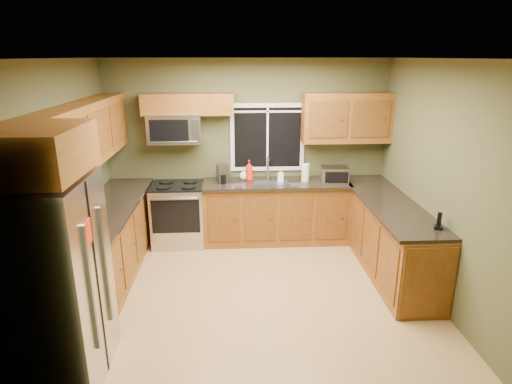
{
  "coord_description": "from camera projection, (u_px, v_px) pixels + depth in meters",
  "views": [
    {
      "loc": [
        -0.21,
        -4.57,
        2.73
      ],
      "look_at": [
        0.05,
        0.35,
        1.15
      ],
      "focal_mm": 30.0,
      "sensor_mm": 36.0,
      "label": 1
    }
  ],
  "objects": [
    {
      "name": "floor",
      "position": [
        253.0,
        291.0,
        5.19
      ],
      "size": [
        4.2,
        4.2,
        0.0
      ],
      "primitive_type": "plane",
      "color": "#AC814B",
      "rests_on": "ground"
    },
    {
      "name": "ceiling",
      "position": [
        253.0,
        58.0,
        4.37
      ],
      "size": [
        4.2,
        4.2,
        0.0
      ],
      "primitive_type": "plane",
      "rotation": [
        3.14,
        0.0,
        0.0
      ],
      "color": "white",
      "rests_on": "back_wall"
    },
    {
      "name": "back_wall",
      "position": [
        248.0,
        151.0,
        6.49
      ],
      "size": [
        4.2,
        0.0,
        4.2
      ],
      "primitive_type": "plane",
      "rotation": [
        1.57,
        0.0,
        0.0
      ],
      "color": "#4A4B2A",
      "rests_on": "ground"
    },
    {
      "name": "front_wall",
      "position": [
        265.0,
        256.0,
        3.07
      ],
      "size": [
        4.2,
        0.0,
        4.2
      ],
      "primitive_type": "plane",
      "rotation": [
        -1.57,
        0.0,
        0.0
      ],
      "color": "#4A4B2A",
      "rests_on": "ground"
    },
    {
      "name": "left_wall",
      "position": [
        62.0,
        188.0,
        4.67
      ],
      "size": [
        0.0,
        3.6,
        3.6
      ],
      "primitive_type": "plane",
      "rotation": [
        1.57,
        0.0,
        1.57
      ],
      "color": "#4A4B2A",
      "rests_on": "ground"
    },
    {
      "name": "right_wall",
      "position": [
        436.0,
        182.0,
        4.89
      ],
      "size": [
        0.0,
        3.6,
        3.6
      ],
      "primitive_type": "plane",
      "rotation": [
        1.57,
        0.0,
        -1.57
      ],
      "color": "#4A4B2A",
      "rests_on": "ground"
    },
    {
      "name": "window",
      "position": [
        267.0,
        137.0,
        6.43
      ],
      "size": [
        1.12,
        0.03,
        1.02
      ],
      "color": "white",
      "rests_on": "back_wall"
    },
    {
      "name": "base_cabinets_left",
      "position": [
        110.0,
        244.0,
        5.41
      ],
      "size": [
        0.6,
        2.65,
        0.9
      ],
      "primitive_type": "cube",
      "color": "brown",
      "rests_on": "ground"
    },
    {
      "name": "countertop_left",
      "position": [
        108.0,
        209.0,
        5.27
      ],
      "size": [
        0.65,
        2.65,
        0.04
      ],
      "primitive_type": "cube",
      "color": "black",
      "rests_on": "base_cabinets_left"
    },
    {
      "name": "base_cabinets_back",
      "position": [
        276.0,
        212.0,
        6.5
      ],
      "size": [
        2.17,
        0.6,
        0.9
      ],
      "primitive_type": "cube",
      "color": "brown",
      "rests_on": "ground"
    },
    {
      "name": "countertop_back",
      "position": [
        276.0,
        183.0,
        6.34
      ],
      "size": [
        2.17,
        0.65,
        0.04
      ],
      "primitive_type": "cube",
      "color": "black",
      "rests_on": "base_cabinets_back"
    },
    {
      "name": "base_cabinets_peninsula",
      "position": [
        387.0,
        236.0,
        5.66
      ],
      "size": [
        0.6,
        2.52,
        0.9
      ],
      "color": "brown",
      "rests_on": "ground"
    },
    {
      "name": "countertop_peninsula",
      "position": [
        388.0,
        202.0,
        5.53
      ],
      "size": [
        0.65,
        2.5,
        0.04
      ],
      "primitive_type": "cube",
      "color": "black",
      "rests_on": "base_cabinets_peninsula"
    },
    {
      "name": "upper_cabinets_left",
      "position": [
        86.0,
        134.0,
        4.98
      ],
      "size": [
        0.33,
        2.65,
        0.72
      ],
      "primitive_type": "cube",
      "color": "brown",
      "rests_on": "left_wall"
    },
    {
      "name": "upper_cabinets_back_left",
      "position": [
        188.0,
        104.0,
        6.07
      ],
      "size": [
        1.3,
        0.33,
        0.3
      ],
      "primitive_type": "cube",
      "color": "brown",
      "rests_on": "back_wall"
    },
    {
      "name": "upper_cabinets_back_right",
      "position": [
        347.0,
        118.0,
        6.25
      ],
      "size": [
        1.3,
        0.33,
        0.72
      ],
      "primitive_type": "cube",
      "color": "brown",
      "rests_on": "back_wall"
    },
    {
      "name": "upper_cabinet_over_fridge",
      "position": [
        33.0,
        152.0,
        3.25
      ],
      "size": [
        0.72,
        0.9,
        0.38
      ],
      "primitive_type": "cube",
      "color": "brown",
      "rests_on": "left_wall"
    },
    {
      "name": "refrigerator",
      "position": [
        54.0,
        283.0,
        3.59
      ],
      "size": [
        0.74,
        0.9,
        1.8
      ],
      "color": "#B7B7BC",
      "rests_on": "ground"
    },
    {
      "name": "range",
      "position": [
        179.0,
        214.0,
        6.39
      ],
      "size": [
        0.76,
        0.69,
        0.94
      ],
      "color": "#B7B7BC",
      "rests_on": "ground"
    },
    {
      "name": "microwave",
      "position": [
        175.0,
        128.0,
        6.14
      ],
      "size": [
        0.76,
        0.41,
        0.42
      ],
      "color": "#B7B7BC",
      "rests_on": "back_wall"
    },
    {
      "name": "sink",
      "position": [
        269.0,
        181.0,
        6.34
      ],
      "size": [
        0.6,
        0.42,
        0.36
      ],
      "color": "slate",
      "rests_on": "countertop_back"
    },
    {
      "name": "toaster_oven",
      "position": [
        334.0,
        175.0,
        6.26
      ],
      "size": [
        0.41,
        0.33,
        0.24
      ],
      "color": "#B7B7BC",
      "rests_on": "countertop_back"
    },
    {
      "name": "coffee_maker",
      "position": [
        223.0,
        174.0,
        6.28
      ],
      "size": [
        0.2,
        0.25,
        0.27
      ],
      "color": "slate",
      "rests_on": "countertop_back"
    },
    {
      "name": "kettle",
      "position": [
        225.0,
        173.0,
        6.33
      ],
      "size": [
        0.18,
        0.18,
        0.27
      ],
      "color": "#B7B7BC",
      "rests_on": "countertop_back"
    },
    {
      "name": "paper_towel_roll",
      "position": [
        305.0,
        173.0,
        6.33
      ],
      "size": [
        0.13,
        0.13,
        0.29
      ],
      "color": "white",
      "rests_on": "countertop_back"
    },
    {
      "name": "soap_bottle_a",
      "position": [
        249.0,
        170.0,
        6.38
      ],
      "size": [
        0.12,
        0.12,
        0.31
      ],
      "primitive_type": "imported",
      "rotation": [
        0.0,
        0.0,
        0.04
      ],
      "color": "red",
      "rests_on": "countertop_back"
    },
    {
      "name": "soap_bottle_b",
      "position": [
        281.0,
        175.0,
        6.33
      ],
      "size": [
        0.1,
        0.1,
        0.19
      ],
      "primitive_type": "imported",
      "rotation": [
        0.0,
        0.0,
        -0.2
      ],
      "color": "white",
      "rests_on": "countertop_back"
    },
    {
      "name": "soap_bottle_c",
      "position": [
        244.0,
        174.0,
        6.43
      ],
      "size": [
        0.14,
        0.14,
        0.17
      ],
      "primitive_type": "imported",
      "rotation": [
        0.0,
        0.0,
        -0.03
      ],
      "color": "white",
      "rests_on": "countertop_back"
    },
    {
      "name": "cordless_phone",
      "position": [
        439.0,
        224.0,
        4.6
      ],
      "size": [
        0.11,
        0.11,
        0.19
      ],
      "color": "black",
      "rests_on": "countertop_peninsula"
    }
  ]
}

